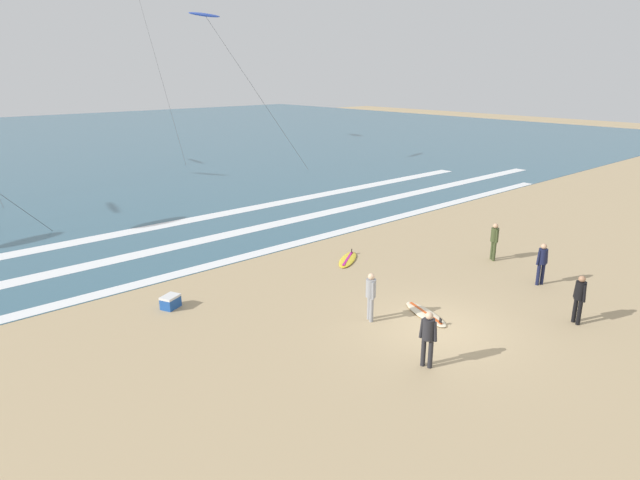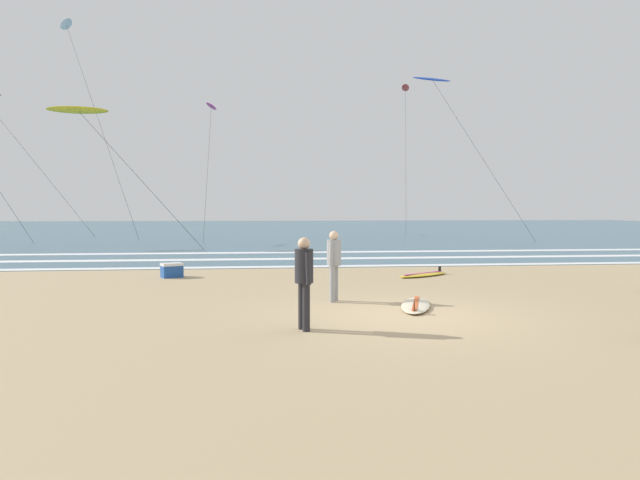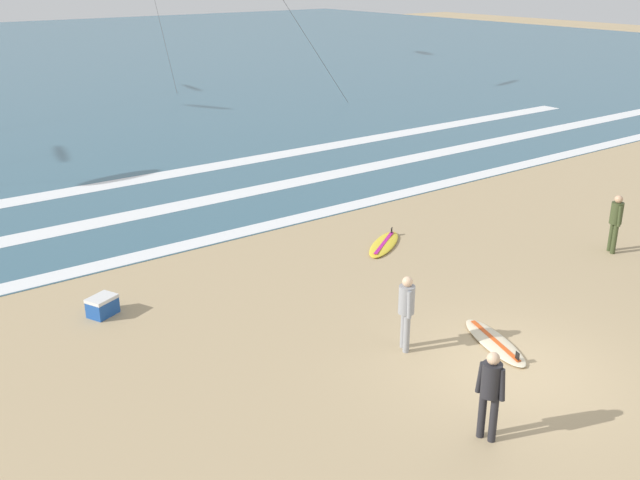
# 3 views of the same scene
# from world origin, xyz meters

# --- Properties ---
(ground_plane) EXTENTS (160.00, 160.00, 0.00)m
(ground_plane) POSITION_xyz_m (0.00, 0.00, 0.00)
(ground_plane) COLOR tan
(ocean_surface) EXTENTS (140.00, 90.00, 0.01)m
(ocean_surface) POSITION_xyz_m (0.00, 54.26, 0.01)
(ocean_surface) COLOR #386075
(ocean_surface) RESTS_ON ground
(wave_foam_shoreline) EXTENTS (47.55, 0.69, 0.01)m
(wave_foam_shoreline) POSITION_xyz_m (-0.36, 9.66, 0.01)
(wave_foam_shoreline) COLOR white
(wave_foam_shoreline) RESTS_ON ocean_surface
(wave_foam_mid_break) EXTENTS (58.37, 0.92, 0.01)m
(wave_foam_mid_break) POSITION_xyz_m (-0.86, 12.93, 0.01)
(wave_foam_mid_break) COLOR white
(wave_foam_mid_break) RESTS_ON ocean_surface
(wave_foam_outer_break) EXTENTS (45.74, 1.00, 0.01)m
(wave_foam_outer_break) POSITION_xyz_m (0.46, 16.56, 0.01)
(wave_foam_outer_break) COLOR white
(wave_foam_outer_break) RESTS_ON ocean_surface
(surfer_left_near) EXTENTS (0.32, 0.50, 1.60)m
(surfer_left_near) POSITION_xyz_m (3.62, -2.60, 0.96)
(surfer_left_near) COLOR black
(surfer_left_near) RESTS_ON ground
(surfer_left_far) EXTENTS (0.32, 0.51, 1.60)m
(surfer_left_far) POSITION_xyz_m (-2.02, -1.11, 0.96)
(surfer_left_far) COLOR #232328
(surfer_left_far) RESTS_ON ground
(surfer_right_near) EXTENTS (0.51, 0.32, 1.60)m
(surfer_right_near) POSITION_xyz_m (5.85, -0.24, 0.96)
(surfer_right_near) COLOR #141938
(surfer_right_near) RESTS_ON ground
(surfer_background_far) EXTENTS (0.32, 0.50, 1.60)m
(surfer_background_far) POSITION_xyz_m (-1.10, 1.84, 0.96)
(surfer_background_far) COLOR gray
(surfer_background_far) RESTS_ON ground
(surfer_mid_group) EXTENTS (0.35, 0.47, 1.60)m
(surfer_mid_group) POSITION_xyz_m (6.98, 2.42, 0.96)
(surfer_mid_group) COLOR #384223
(surfer_mid_group) RESTS_ON ground
(surfboard_left_pile) EXTENTS (2.08, 1.66, 0.25)m
(surfboard_left_pile) POSITION_xyz_m (2.36, 6.41, 0.05)
(surfboard_left_pile) COLOR yellow
(surfboard_left_pile) RESTS_ON ground
(surfboard_right_spare) EXTENTS (1.22, 2.18, 0.25)m
(surfboard_right_spare) POSITION_xyz_m (0.53, 0.90, 0.05)
(surfboard_right_spare) COLOR beige
(surfboard_right_spare) RESTS_ON ground
(kite_blue_mid_center) EXTENTS (6.88, 6.74, 11.94)m
(kite_blue_mid_center) POSITION_xyz_m (10.12, 30.17, 11.64)
(kite_blue_mid_center) COLOR blue
(kite_blue_mid_center) RESTS_ON ground
(cooler_box) EXTENTS (0.74, 0.66, 0.44)m
(cooler_box) POSITION_xyz_m (-5.43, 6.94, 0.22)
(cooler_box) COLOR #1E4C9E
(cooler_box) RESTS_ON ground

